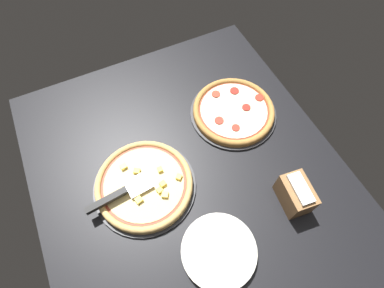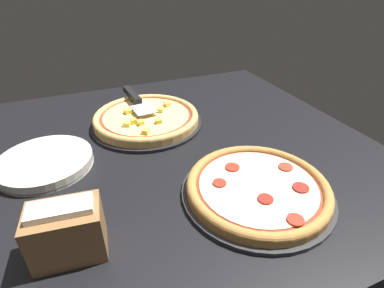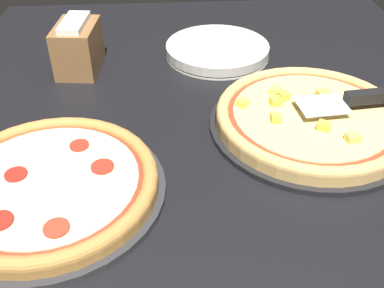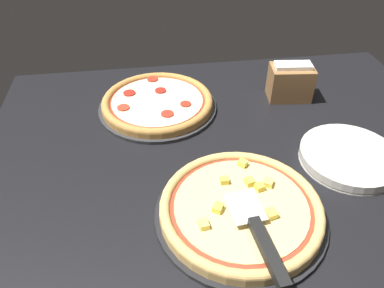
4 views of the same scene
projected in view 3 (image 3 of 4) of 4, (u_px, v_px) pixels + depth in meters
The scene contains 8 objects.
ground_plane at pixel (217, 130), 84.60cm from camera, with size 128.04×108.32×3.60cm, color black.
pizza_pan_front at pixel (309, 126), 81.53cm from camera, with size 36.25×36.25×1.00cm, color black.
pizza_front at pixel (311, 117), 80.28cm from camera, with size 34.07×34.07×3.70cm.
pizza_pan_back at pixel (51, 192), 67.75cm from camera, with size 34.76×34.76×1.00cm, color #2D2D30.
pizza_back at pixel (49, 183), 66.67cm from camera, with size 32.68×32.68×2.69cm.
serving_spatula at pixel (373, 97), 80.03cm from camera, with size 7.52×23.47×2.00cm.
plate_stack at pixel (217, 50), 104.70cm from camera, with size 23.98×23.98×2.80cm.
napkin_holder at pixel (78, 47), 96.89cm from camera, with size 13.44×9.72×11.43cm.
Camera 3 is at (-68.54, 9.54, 47.16)cm, focal length 42.00 mm.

